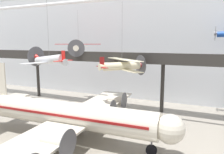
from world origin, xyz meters
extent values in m
cube|color=silver|center=(0.00, 31.22, 12.46)|extent=(140.00, 3.00, 24.92)
cube|color=#2D2B28|center=(0.00, 21.60, 9.69)|extent=(110.00, 3.20, 0.90)
cube|color=#2D2B28|center=(0.00, 20.06, 10.69)|extent=(110.00, 0.12, 1.10)
cylinder|color=#2D2B28|center=(-30.25, 22.56, 4.62)|extent=(0.70, 0.70, 9.24)
cylinder|color=#2D2B28|center=(0.00, 22.56, 4.62)|extent=(0.70, 0.70, 9.24)
cylinder|color=beige|center=(-9.05, 5.19, 3.57)|extent=(24.68, 4.49, 3.41)
sphere|color=beige|center=(4.36, 5.78, 3.57)|extent=(3.34, 3.34, 3.34)
cube|color=maroon|center=(-9.05, 5.19, 3.91)|extent=(22.97, 4.49, 0.31)
cube|color=beige|center=(-8.62, 14.77, 2.80)|extent=(6.40, 15.94, 0.28)
cylinder|color=beige|center=(-6.75, 11.40, 2.85)|extent=(2.92, 1.76, 1.64)
cylinder|color=#4C4C51|center=(-5.19, 11.47, 2.85)|extent=(0.20, 3.11, 3.11)
cylinder|color=beige|center=(-6.99, 16.73, 2.85)|extent=(2.92, 1.76, 1.64)
cylinder|color=#4C4C51|center=(-5.42, 16.80, 2.85)|extent=(0.20, 3.11, 3.11)
cylinder|color=beige|center=(-6.22, -0.79, 2.85)|extent=(2.92, 1.76, 1.64)
cylinder|color=#4C4C51|center=(-4.65, -0.72, 2.85)|extent=(0.20, 3.11, 3.11)
cube|color=beige|center=(-20.93, 4.66, 4.25)|extent=(3.53, 9.00, 0.20)
cylinder|color=#4C4C51|center=(2.36, 5.69, 1.26)|extent=(0.20, 0.20, 1.21)
cylinder|color=black|center=(2.36, 5.69, 0.65)|extent=(1.32, 0.44, 1.30)
cylinder|color=#4C4C51|center=(-8.89, 7.93, 1.26)|extent=(0.20, 0.20, 1.21)
cylinder|color=black|center=(-8.89, 7.93, 0.65)|extent=(1.32, 0.44, 1.30)
cylinder|color=#4C4C51|center=(-8.65, 2.47, 1.26)|extent=(0.20, 0.20, 1.21)
cylinder|color=black|center=(-8.65, 2.47, 0.65)|extent=(1.32, 0.44, 1.30)
cylinder|color=red|center=(-17.85, 21.76, 12.06)|extent=(3.90, 6.26, 1.57)
cone|color=silver|center=(-16.43, 18.80, 11.91)|extent=(1.50, 1.44, 1.17)
cylinder|color=#4C4C51|center=(-16.33, 18.59, 11.90)|extent=(3.06, 1.50, 3.38)
cone|color=red|center=(-19.17, 24.52, 12.19)|extent=(1.74, 2.04, 1.18)
cube|color=red|center=(-17.68, 21.42, 12.68)|extent=(9.21, 5.48, 0.10)
cube|color=silver|center=(-19.34, 24.87, 12.84)|extent=(0.38, 0.72, 1.56)
cube|color=silver|center=(-19.34, 24.87, 12.06)|extent=(3.38, 2.15, 0.06)
cylinder|color=slate|center=(-17.85, 21.76, 16.19)|extent=(0.04, 0.04, 6.96)
cylinder|color=silver|center=(-14.18, 8.14, 10.49)|extent=(5.97, 2.35, 1.84)
cone|color=red|center=(-17.14, 8.75, 10.83)|extent=(1.15, 1.24, 1.07)
cylinder|color=#4C4C51|center=(-17.34, 8.79, 10.85)|extent=(0.66, 3.05, 3.10)
cone|color=silver|center=(-11.43, 7.58, 10.17)|extent=(1.82, 1.32, 1.18)
cube|color=silver|center=(-14.53, 8.21, 10.13)|extent=(3.13, 8.80, 0.10)
cube|color=red|center=(-11.09, 7.51, 11.20)|extent=(0.70, 0.20, 1.43)
cube|color=red|center=(-11.09, 7.51, 10.49)|extent=(1.31, 3.18, 0.06)
cylinder|color=slate|center=(-14.18, 8.14, 15.34)|extent=(0.04, 0.04, 8.51)
cylinder|color=beige|center=(-5.62, 16.11, 9.12)|extent=(5.32, 5.82, 1.36)
cone|color=maroon|center=(-3.37, 18.69, 9.12)|extent=(1.63, 1.62, 1.22)
cylinder|color=#4C4C51|center=(-3.21, 18.88, 9.12)|extent=(2.68, 2.35, 3.53)
cone|color=beige|center=(-7.72, 13.70, 9.12)|extent=(2.02, 2.08, 1.15)
cube|color=beige|center=(-5.36, 16.41, 10.20)|extent=(8.51, 7.70, 0.10)
cube|color=beige|center=(-5.36, 16.41, 8.58)|extent=(8.51, 7.70, 0.10)
cube|color=maroon|center=(-7.98, 13.40, 9.93)|extent=(0.57, 0.64, 1.63)
cube|color=maroon|center=(-7.98, 13.40, 9.12)|extent=(3.18, 2.92, 0.06)
cylinder|color=slate|center=(-5.62, 16.11, 14.66)|extent=(0.04, 0.04, 9.73)
cone|color=white|center=(8.52, 25.40, 14.60)|extent=(0.81, 0.90, 0.87)
cylinder|color=#4C4C51|center=(8.35, 25.40, 14.61)|extent=(0.15, 2.52, 2.52)
camera|label=1|loc=(8.02, -17.78, 13.09)|focal=35.00mm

